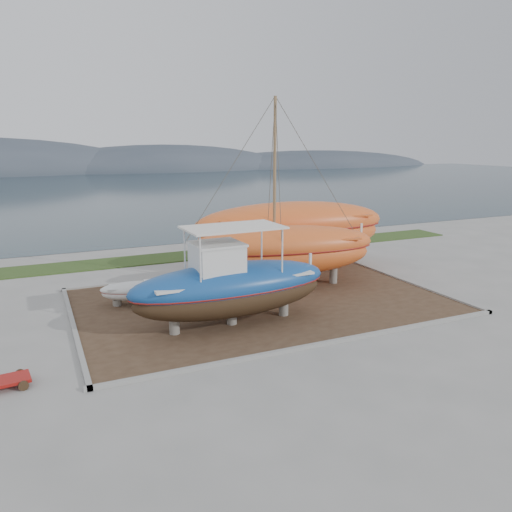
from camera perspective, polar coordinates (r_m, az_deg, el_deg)
name	(u,v)px	position (r m, az deg, el deg)	size (l,w,h in m)	color
ground	(300,328)	(22.25, 5.07, -8.15)	(140.00, 140.00, 0.00)	gray
dirt_patch	(262,301)	(25.59, 0.67, -5.17)	(18.00, 12.00, 0.06)	#422D1E
curb_frame	(262,300)	(25.58, 0.67, -5.07)	(18.60, 12.60, 0.15)	gray
grass_strip	(194,255)	(35.96, -7.11, 0.11)	(44.00, 3.00, 0.08)	#284219
sea	(96,190)	(88.98, -17.77, 7.25)	(260.00, 100.00, 0.04)	#1B2E36
mountain_ridge	(70,172)	(143.61, -20.48, 9.03)	(200.00, 36.00, 20.00)	#333D49
blue_caique	(231,276)	(21.78, -2.84, -2.32)	(9.15, 2.86, 4.40)	#17488E
white_dinghy	(139,293)	(25.56, -13.21, -4.15)	(3.74, 1.40, 1.12)	silver
orange_sailboat	(284,195)	(27.02, 3.22, 6.94)	(10.49, 3.09, 10.20)	#E45C23
orange_bare_hull	(292,236)	(31.80, 4.09, 2.31)	(12.57, 3.77, 4.12)	#E45C23
red_trailer	(7,383)	(19.03, -26.59, -12.86)	(2.18, 1.09, 0.31)	#A71712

